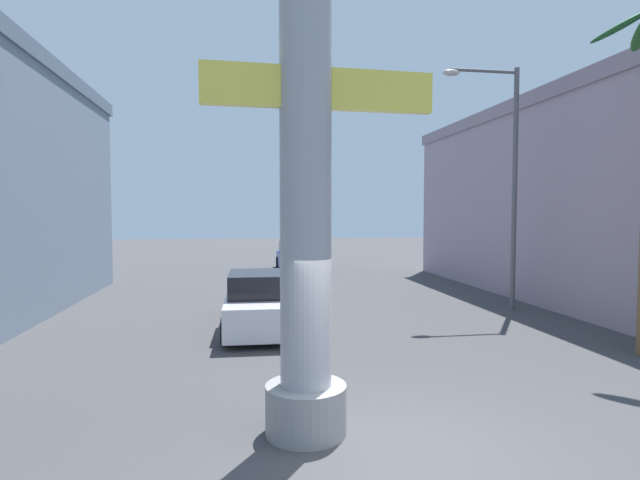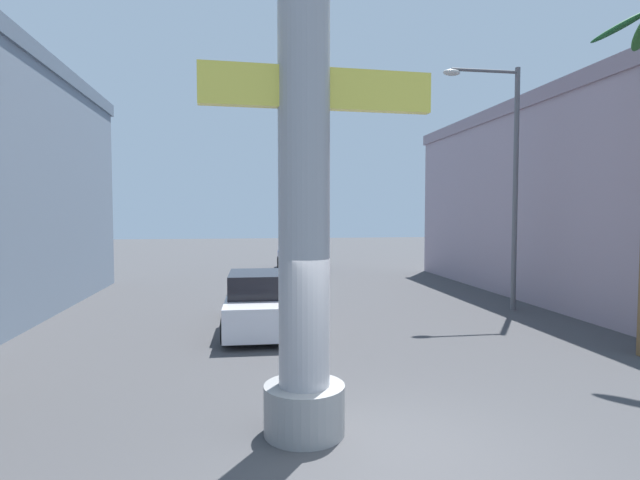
# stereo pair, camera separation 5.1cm
# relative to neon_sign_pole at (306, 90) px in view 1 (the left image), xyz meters

# --- Properties ---
(ground_plane) EXTENTS (94.66, 94.66, 0.00)m
(ground_plane) POSITION_rel_neon_sign_pole_xyz_m (1.04, 9.10, -4.82)
(ground_plane) COLOR #424244
(building_right) EXTENTS (7.66, 17.58, 7.31)m
(building_right) POSITION_rel_neon_sign_pole_xyz_m (12.70, 10.32, -1.16)
(building_right) COLOR #9E8C99
(building_right) RESTS_ON ground
(neon_sign_pole) EXTENTS (3.62, 1.15, 9.98)m
(neon_sign_pole) POSITION_rel_neon_sign_pole_xyz_m (0.00, 0.00, 0.00)
(neon_sign_pole) COLOR #9E9EA3
(neon_sign_pole) RESTS_ON ground
(street_lamp) EXTENTS (2.57, 0.28, 7.74)m
(street_lamp) POSITION_rel_neon_sign_pole_xyz_m (7.43, 7.95, -0.18)
(street_lamp) COLOR #59595E
(street_lamp) RESTS_ON ground
(car_lead) EXTENTS (2.17, 4.92, 1.56)m
(car_lead) POSITION_rel_neon_sign_pole_xyz_m (-0.30, 6.68, -4.12)
(car_lead) COLOR black
(car_lead) RESTS_ON ground
(car_far) EXTENTS (2.03, 4.47, 1.56)m
(car_far) POSITION_rel_neon_sign_pole_xyz_m (2.15, 20.33, -4.09)
(car_far) COLOR black
(car_far) RESTS_ON ground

